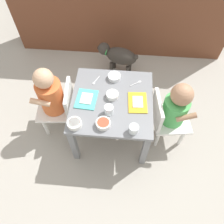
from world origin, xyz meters
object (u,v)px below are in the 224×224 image
dog (118,56)px  veggie_bowl_near (114,77)px  food_tray_left (86,99)px  water_cup_left (134,129)px  seated_child_right (174,108)px  cereal_bowl_right_side (103,124)px  dining_table (112,106)px  cereal_bowl_left_side (74,124)px  spoon_by_left_tray (137,83)px  spoon_by_right_tray (95,81)px  veggie_bowl_far (113,95)px  food_tray_right (138,102)px  water_cup_right (109,110)px  seated_child_left (52,96)px

dog → veggie_bowl_near: 0.57m
food_tray_left → water_cup_left: 0.42m
seated_child_right → cereal_bowl_right_side: seated_child_right is taller
dining_table → cereal_bowl_left_side: (-0.23, -0.23, 0.09)m
seated_child_right → dog: bearing=122.4°
spoon_by_left_tray → spoon_by_right_tray: bearing=-178.7°
spoon_by_left_tray → seated_child_right: bearing=-31.3°
water_cup_left → cereal_bowl_right_side: (-0.20, 0.03, -0.01)m
veggie_bowl_far → spoon_by_left_tray: veggie_bowl_far is taller
dining_table → seated_child_right: size_ratio=0.95×
seated_child_right → food_tray_right: (-0.27, -0.01, 0.06)m
dog → dining_table: bearing=-90.1°
dining_table → water_cup_left: (0.16, -0.25, 0.10)m
seated_child_right → spoon_by_left_tray: (-0.28, 0.17, 0.06)m
spoon_by_right_tray → spoon_by_left_tray: bearing=1.3°
water_cup_left → water_cup_right: bearing=142.7°
food_tray_right → cereal_bowl_left_side: size_ratio=1.97×
cereal_bowl_left_side → veggie_bowl_far: cereal_bowl_left_side is taller
food_tray_right → cereal_bowl_right_side: (-0.22, -0.20, 0.01)m
water_cup_left → spoon_by_left_tray: water_cup_left is taller
seated_child_right → seated_child_left: bearing=178.2°
seated_child_left → dog: (0.46, 0.69, -0.19)m
veggie_bowl_far → cereal_bowl_left_side: bearing=-131.6°
seated_child_right → spoon_by_right_tray: 0.62m
veggie_bowl_near → seated_child_right: bearing=-24.2°
water_cup_left → cereal_bowl_left_side: (-0.39, 0.01, -0.00)m
cereal_bowl_right_side → spoon_by_left_tray: cereal_bowl_right_side is taller
dog → spoon_by_left_tray: 0.62m
veggie_bowl_far → spoon_by_right_tray: 0.20m
veggie_bowl_far → veggie_bowl_near: (-0.01, 0.18, -0.00)m
dining_table → seated_child_left: seated_child_left is taller
cereal_bowl_left_side → water_cup_left: bearing=-1.9°
food_tray_left → spoon_by_right_tray: food_tray_left is taller
water_cup_right → seated_child_left: bearing=162.1°
seated_child_right → spoon_by_right_tray: seated_child_right is taller
veggie_bowl_near → spoon_by_right_tray: size_ratio=1.03×
dining_table → veggie_bowl_near: size_ratio=6.10×
seated_child_left → water_cup_right: (0.44, -0.14, 0.07)m
seated_child_right → dining_table: bearing=-179.6°
food_tray_left → veggie_bowl_near: 0.29m
seated_child_left → food_tray_left: bearing=-8.8°
water_cup_right → veggie_bowl_far: 0.14m
dog → spoon_by_right_tray: (-0.14, -0.55, 0.23)m
veggie_bowl_far → veggie_bowl_near: veggie_bowl_far is taller
veggie_bowl_far → cereal_bowl_right_side: (-0.04, -0.24, 0.00)m
dining_table → dog: bearing=89.9°
water_cup_right → spoon_by_right_tray: (-0.13, 0.28, -0.03)m
food_tray_right → water_cup_left: bearing=-95.6°
food_tray_left → cereal_bowl_left_side: (-0.05, -0.22, 0.02)m
veggie_bowl_far → cereal_bowl_right_side: size_ratio=0.90×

